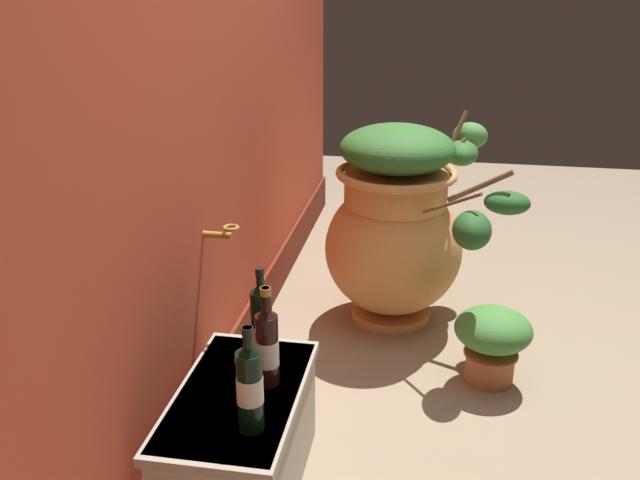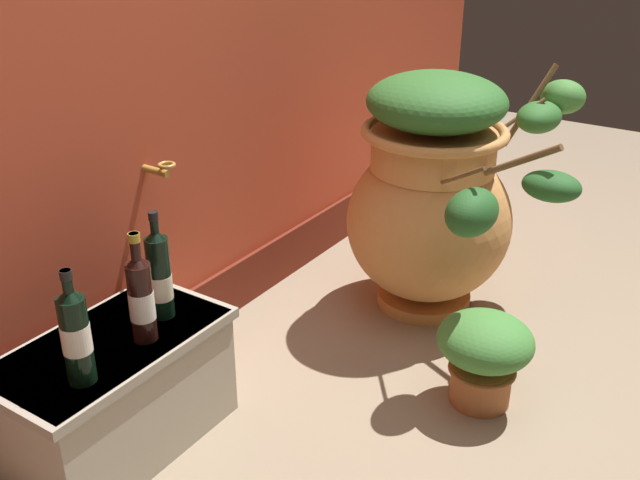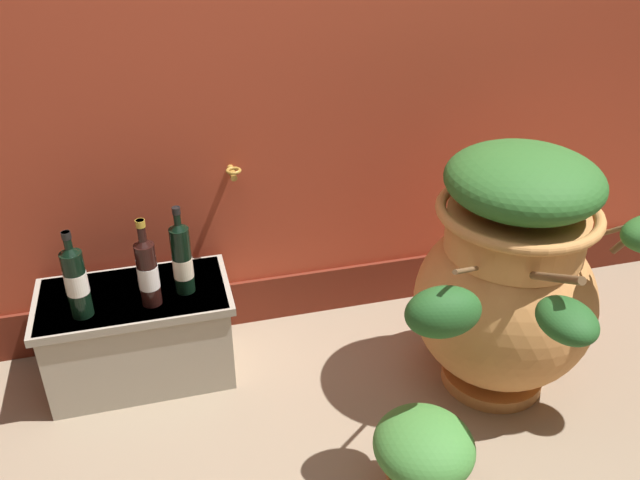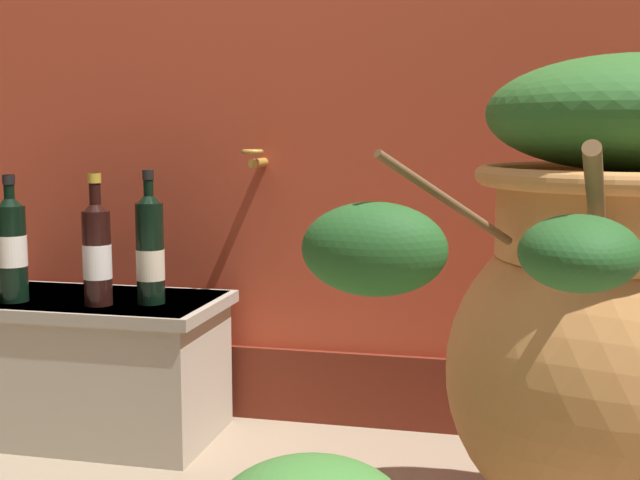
% 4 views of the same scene
% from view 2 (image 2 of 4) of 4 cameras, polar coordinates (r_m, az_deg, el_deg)
% --- Properties ---
extents(ground_plane, '(7.00, 7.00, 0.00)m').
position_cam_2_polar(ground_plane, '(2.38, 12.31, -14.39)').
color(ground_plane, gray).
extents(terracotta_urn, '(1.02, 0.88, 0.92)m').
position_cam_2_polar(terracotta_urn, '(2.80, 8.77, 3.42)').
color(terracotta_urn, '#D68E4C').
rests_on(terracotta_urn, ground_plane).
extents(stone_ledge, '(0.68, 0.37, 0.36)m').
position_cam_2_polar(stone_ledge, '(2.25, -15.40, -11.07)').
color(stone_ledge, '#B2A893').
rests_on(stone_ledge, ground_plane).
extents(wine_bottle_left, '(0.07, 0.07, 0.32)m').
position_cam_2_polar(wine_bottle_left, '(1.94, -18.29, -6.80)').
color(wine_bottle_left, black).
rests_on(wine_bottle_left, stone_ledge).
extents(wine_bottle_middle, '(0.07, 0.07, 0.32)m').
position_cam_2_polar(wine_bottle_middle, '(2.07, -13.61, -4.21)').
color(wine_bottle_middle, black).
rests_on(wine_bottle_middle, stone_ledge).
extents(wine_bottle_right, '(0.07, 0.07, 0.33)m').
position_cam_2_polar(wine_bottle_right, '(2.17, -12.26, -2.53)').
color(wine_bottle_right, black).
rests_on(wine_bottle_right, stone_ledge).
extents(potted_shrub, '(0.29, 0.30, 0.31)m').
position_cam_2_polar(potted_shrub, '(2.40, 12.50, -8.44)').
color(potted_shrub, '#B26638').
rests_on(potted_shrub, ground_plane).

